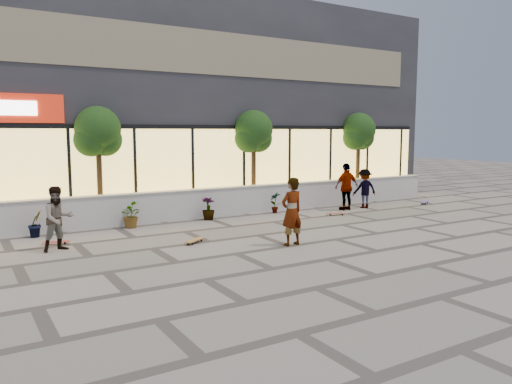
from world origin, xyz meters
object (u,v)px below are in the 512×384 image
skater_center (292,212)px  skater_left (58,219)px  skateboard_right_far (425,202)px  tree_east (359,134)px  skateboard_left (56,242)px  skateboard_right_near (336,213)px  skater_right_near (347,187)px  tree_mideast (254,134)px  tree_midwest (98,134)px  skateboard_center (195,240)px  skater_right_far (365,189)px

skater_center → skater_left: (-5.52, 2.63, -0.09)m
skater_center → skateboard_right_far: (9.46, 3.49, -0.84)m
tree_east → skater_left: bearing=-165.9°
skater_left → skateboard_left: skater_left is taller
skater_center → skateboard_left: skater_center is taller
tree_east → skateboard_right_near: bearing=-142.0°
skater_right_near → skateboard_right_near: bearing=35.7°
tree_mideast → tree_east: same height
skater_center → skater_right_near: bearing=-149.7°
tree_midwest → skateboard_right_near: 8.85m
skateboard_right_near → tree_midwest: bearing=-171.4°
tree_mideast → skater_right_near: bearing=-34.8°
skateboard_center → skater_right_near: bearing=-17.8°
skater_right_near → skateboard_left: size_ratio=2.55×
tree_east → skater_left: size_ratio=2.33×
tree_midwest → skateboard_right_far: size_ratio=4.77×
tree_east → skateboard_left: 13.92m
skater_left → skater_right_near: bearing=-6.3°
skater_right_near → skater_center: bearing=38.2°
tree_midwest → tree_mideast: bearing=0.0°
tree_midwest → tree_east: (11.50, 0.00, 0.00)m
tree_east → skateboard_right_far: 4.15m
skater_right_near → skateboard_right_far: skater_right_near is taller
tree_mideast → skateboard_center: bearing=-135.9°
skateboard_center → skateboard_right_far: (11.61, 1.87, 0.00)m
skater_right_near → skateboard_left: bearing=4.9°
tree_east → skater_right_far: (-1.50, -2.05, -2.19)m
tree_east → skateboard_left: size_ratio=5.38×
skater_center → skater_left: skater_center is taller
tree_east → skater_right_near: bearing=-140.0°
tree_midwest → skater_left: tree_midwest is taller
skater_center → skater_left: 6.12m
skateboard_left → skater_left: bearing=-80.1°
tree_east → skater_right_far: bearing=-126.2°
skater_left → skater_right_far: 11.99m
skater_right_far → skateboard_left: 11.89m
tree_east → skater_center: (-7.89, -6.00, -2.06)m
tree_midwest → skateboard_center: bearing=-71.5°
tree_mideast → skater_center: tree_mideast is taller
skateboard_right_far → skateboard_center: bearing=157.5°
tree_mideast → skater_left: (-7.91, -3.37, -2.14)m
tree_east → skater_left: tree_east is taller
tree_mideast → skater_right_far: (4.00, -2.05, -2.19)m
skater_right_near → tree_east: bearing=-137.8°
skateboard_center → skateboard_right_near: skateboard_center is taller
tree_mideast → skateboard_left: 8.77m
tree_east → skateboard_left: bearing=-169.1°
tree_mideast → skater_right_far: size_ratio=2.48×
tree_midwest → tree_mideast: size_ratio=1.00×
tree_mideast → skater_left: size_ratio=2.33×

